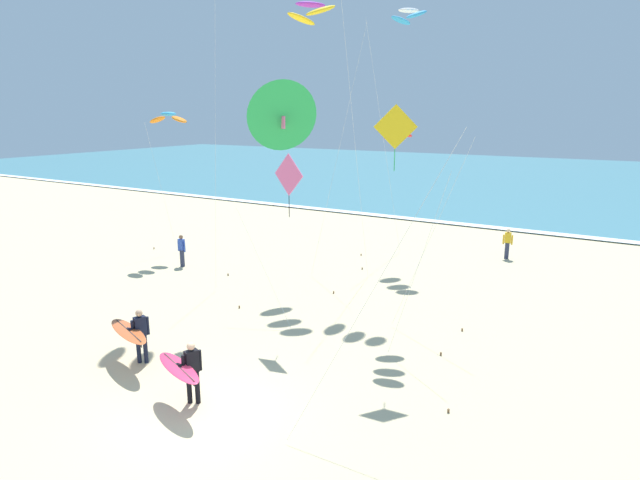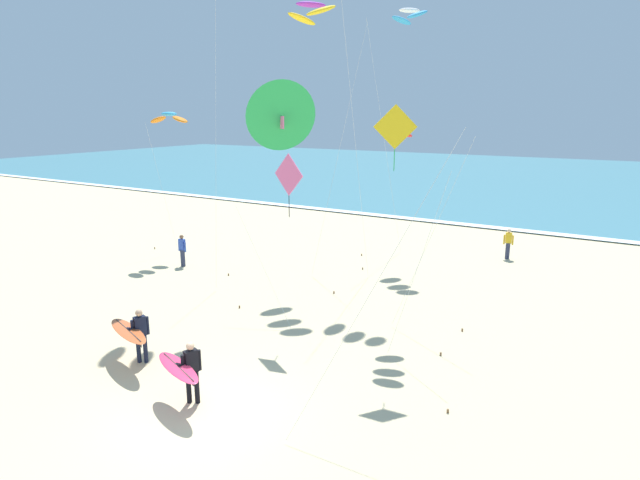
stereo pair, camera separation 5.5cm
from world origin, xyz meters
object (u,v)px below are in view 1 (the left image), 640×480
at_px(kite_arc_ivory_mid, 408,16).
at_px(bystander_blue_top, 182,250).
at_px(kite_arc_cobalt_far, 168,118).
at_px(kite_diamond_rose_extra, 287,179).
at_px(kite_diamond_golden_close, 397,135).
at_px(surfer_lead, 134,332).
at_px(surfer_trailing, 186,368).
at_px(bystander_yellow_top, 507,243).
at_px(kite_arc_amber_high, 399,130).
at_px(kite_delta_emerald_outer, 282,116).
at_px(kite_arc_violet_distant, 311,12).

xyz_separation_m(kite_arc_ivory_mid, bystander_blue_top, (-8.19, -7.94, -11.17)).
distance_m(kite_arc_cobalt_far, kite_diamond_rose_extra, 12.39).
xyz_separation_m(kite_diamond_golden_close, kite_diamond_rose_extra, (-3.77, 0.02, -1.49)).
relative_size(surfer_lead, kite_diamond_rose_extra, 0.40).
distance_m(surfer_trailing, bystander_yellow_top, 19.21).
xyz_separation_m(kite_arc_cobalt_far, kite_arc_amber_high, (13.92, -3.36, -0.29)).
distance_m(kite_delta_emerald_outer, bystander_blue_top, 16.80).
distance_m(kite_arc_ivory_mid, kite_arc_cobalt_far, 12.97).
bearing_deg(kite_arc_ivory_mid, bystander_yellow_top, 17.86).
xyz_separation_m(kite_arc_amber_high, kite_delta_emerald_outer, (0.62, -7.49, 0.49)).
height_order(surfer_trailing, kite_diamond_golden_close, kite_diamond_golden_close).
xyz_separation_m(kite_arc_cobalt_far, bystander_yellow_top, (15.48, 7.97, -6.30)).
height_order(kite_arc_violet_distant, kite_diamond_rose_extra, kite_arc_violet_distant).
relative_size(surfer_lead, kite_arc_cobalt_far, 0.33).
bearing_deg(kite_diamond_golden_close, kite_delta_emerald_outer, -92.11).
bearing_deg(kite_diamond_rose_extra, kite_diamond_golden_close, -0.28).
bearing_deg(kite_arc_cobalt_far, surfer_trailing, -43.48).
relative_size(kite_arc_amber_high, kite_diamond_rose_extra, 1.17).
xyz_separation_m(kite_delta_emerald_outer, bystander_blue_top, (-12.48, 9.19, -6.50)).
bearing_deg(kite_diamond_golden_close, kite_diamond_rose_extra, 179.72).
height_order(kite_diamond_golden_close, kite_diamond_rose_extra, kite_diamond_golden_close).
distance_m(kite_arc_violet_distant, bystander_yellow_top, 14.93).
bearing_deg(kite_arc_ivory_mid, kite_arc_cobalt_far, -148.51).
bearing_deg(kite_diamond_rose_extra, bystander_yellow_top, 71.42).
bearing_deg(surfer_trailing, kite_diamond_golden_close, 57.79).
height_order(kite_arc_ivory_mid, kite_delta_emerald_outer, kite_arc_ivory_mid).
bearing_deg(kite_arc_violet_distant, kite_arc_amber_high, -32.85).
bearing_deg(bystander_blue_top, kite_arc_violet_distant, 16.63).
relative_size(kite_delta_emerald_outer, bystander_yellow_top, 5.05).
bearing_deg(kite_arc_ivory_mid, bystander_blue_top, -135.87).
relative_size(kite_arc_cobalt_far, kite_diamond_rose_extra, 1.21).
xyz_separation_m(kite_arc_violet_distant, bystander_yellow_top, (7.11, 7.75, -10.60)).
xyz_separation_m(surfer_trailing, kite_diamond_rose_extra, (-0.42, 5.34, 4.24)).
height_order(kite_arc_cobalt_far, kite_arc_amber_high, kite_arc_cobalt_far).
bearing_deg(bystander_yellow_top, kite_arc_amber_high, -97.85).
bearing_deg(kite_arc_violet_distant, kite_diamond_rose_extra, -65.44).
height_order(kite_arc_ivory_mid, kite_arc_cobalt_far, kite_arc_ivory_mid).
xyz_separation_m(kite_arc_ivory_mid, kite_diamond_golden_close, (4.49, -11.76, -5.20)).
bearing_deg(kite_delta_emerald_outer, kite_arc_cobalt_far, 143.26).
height_order(surfer_trailing, bystander_blue_top, surfer_trailing).
xyz_separation_m(surfer_lead, kite_diamond_rose_extra, (2.54, 4.47, 4.24)).
bearing_deg(kite_arc_violet_distant, kite_diamond_golden_close, -41.86).
xyz_separation_m(surfer_trailing, kite_arc_cobalt_far, (-11.39, 10.80, 6.07)).
bearing_deg(kite_diamond_rose_extra, kite_arc_amber_high, 35.42).
bearing_deg(kite_arc_ivory_mid, kite_arc_amber_high, -69.15).
distance_m(surfer_lead, bystander_blue_top, 10.44).
height_order(surfer_trailing, kite_delta_emerald_outer, kite_delta_emerald_outer).
bearing_deg(kite_arc_amber_high, kite_diamond_rose_extra, -144.58).
bearing_deg(surfer_lead, bystander_blue_top, 127.62).
height_order(kite_arc_cobalt_far, kite_delta_emerald_outer, kite_delta_emerald_outer).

